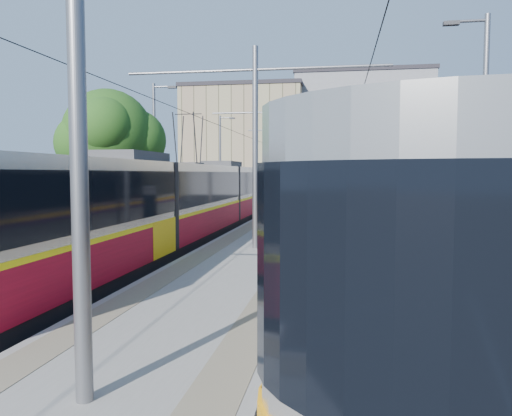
# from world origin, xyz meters

# --- Properties ---
(ground) EXTENTS (160.00, 160.00, 0.00)m
(ground) POSITION_xyz_m (0.00, 0.00, 0.00)
(ground) COLOR black
(ground) RESTS_ON ground
(platform) EXTENTS (4.00, 50.00, 0.30)m
(platform) POSITION_xyz_m (0.00, 17.00, 0.15)
(platform) COLOR gray
(platform) RESTS_ON ground
(tactile_strip_left) EXTENTS (0.70, 50.00, 0.01)m
(tactile_strip_left) POSITION_xyz_m (-1.45, 17.00, 0.30)
(tactile_strip_left) COLOR gray
(tactile_strip_left) RESTS_ON platform
(tactile_strip_right) EXTENTS (0.70, 50.00, 0.01)m
(tactile_strip_right) POSITION_xyz_m (1.45, 17.00, 0.30)
(tactile_strip_right) COLOR gray
(tactile_strip_right) RESTS_ON platform
(rails) EXTENTS (8.71, 70.00, 0.03)m
(rails) POSITION_xyz_m (0.00, 17.00, 0.02)
(rails) COLOR gray
(rails) RESTS_ON ground
(tram_left) EXTENTS (2.43, 31.82, 5.50)m
(tram_left) POSITION_xyz_m (-3.60, 11.86, 1.71)
(tram_left) COLOR black
(tram_left) RESTS_ON ground
(tram_right) EXTENTS (2.43, 29.14, 5.50)m
(tram_right) POSITION_xyz_m (3.60, 7.54, 1.86)
(tram_right) COLOR black
(tram_right) RESTS_ON ground
(catenary) EXTENTS (9.20, 70.00, 7.00)m
(catenary) POSITION_xyz_m (0.00, 14.15, 4.52)
(catenary) COLOR slate
(catenary) RESTS_ON platform
(street_lamps) EXTENTS (15.18, 38.22, 8.00)m
(street_lamps) POSITION_xyz_m (-0.00, 21.00, 4.18)
(street_lamps) COLOR slate
(street_lamps) RESTS_ON ground
(shelter) EXTENTS (0.90, 1.10, 2.09)m
(shelter) POSITION_xyz_m (0.32, 11.00, 1.40)
(shelter) COLOR black
(shelter) RESTS_ON platform
(tree) EXTENTS (4.88, 4.51, 7.09)m
(tree) POSITION_xyz_m (-8.17, 14.37, 4.79)
(tree) COLOR #382314
(tree) RESTS_ON ground
(building_left) EXTENTS (16.32, 12.24, 14.76)m
(building_left) POSITION_xyz_m (-10.00, 60.00, 7.39)
(building_left) COLOR #958B64
(building_left) RESTS_ON ground
(building_centre) EXTENTS (18.36, 14.28, 16.59)m
(building_centre) POSITION_xyz_m (6.00, 64.00, 8.30)
(building_centre) COLOR gray
(building_centre) RESTS_ON ground
(building_right) EXTENTS (14.28, 10.20, 11.07)m
(building_right) POSITION_xyz_m (20.00, 58.00, 5.54)
(building_right) COLOR #958B64
(building_right) RESTS_ON ground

